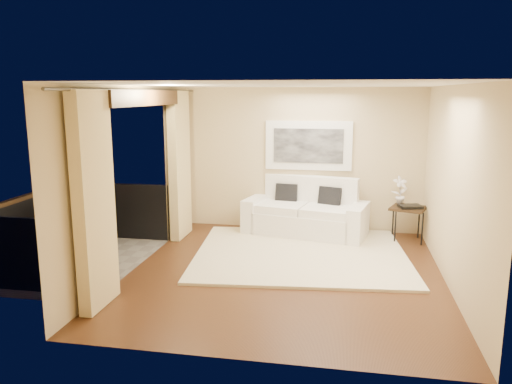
% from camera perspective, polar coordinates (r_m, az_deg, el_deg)
% --- Properties ---
extents(floor, '(5.00, 5.00, 0.00)m').
position_cam_1_polar(floor, '(7.42, 3.34, -9.20)').
color(floor, '#4C2B16').
rests_on(floor, ground).
extents(room_shell, '(5.00, 6.40, 5.00)m').
position_cam_1_polar(room_shell, '(7.51, -13.04, 10.43)').
color(room_shell, white).
rests_on(room_shell, ground).
extents(balcony, '(1.81, 2.60, 1.17)m').
position_cam_1_polar(balcony, '(8.40, -19.75, -6.12)').
color(balcony, '#605B56').
rests_on(balcony, ground).
extents(curtains, '(0.16, 4.80, 2.64)m').
position_cam_1_polar(curtains, '(7.61, -12.51, 1.49)').
color(curtains, '#DEC788').
rests_on(curtains, ground).
extents(artwork, '(1.62, 0.07, 0.92)m').
position_cam_1_polar(artwork, '(9.45, 6.01, 5.29)').
color(artwork, white).
rests_on(artwork, room_shell).
extents(rug, '(3.63, 3.24, 0.04)m').
position_cam_1_polar(rug, '(8.20, 5.13, -7.05)').
color(rug, beige).
rests_on(rug, floor).
extents(sofa, '(2.35, 1.38, 1.06)m').
position_cam_1_polar(sofa, '(9.30, 5.77, -2.60)').
color(sofa, white).
rests_on(sofa, floor).
extents(side_table, '(0.72, 0.72, 0.62)m').
position_cam_1_polar(side_table, '(9.20, 16.99, -2.01)').
color(side_table, black).
rests_on(side_table, floor).
extents(tray, '(0.44, 0.36, 0.05)m').
position_cam_1_polar(tray, '(9.13, 17.21, -1.58)').
color(tray, black).
rests_on(tray, side_table).
extents(orchid, '(0.33, 0.28, 0.52)m').
position_cam_1_polar(orchid, '(9.28, 16.15, 0.16)').
color(orchid, white).
rests_on(orchid, side_table).
extents(bistro_table, '(0.80, 0.80, 0.75)m').
position_cam_1_polar(bistro_table, '(8.63, -19.65, -2.32)').
color(bistro_table, black).
rests_on(bistro_table, balcony).
extents(balcony_chair_far, '(0.56, 0.56, 1.06)m').
position_cam_1_polar(balcony_chair_far, '(8.19, -19.07, -3.31)').
color(balcony_chair_far, black).
rests_on(balcony_chair_far, balcony).
extents(balcony_chair_near, '(0.51, 0.51, 0.94)m').
position_cam_1_polar(balcony_chair_near, '(8.35, -22.57, -3.82)').
color(balcony_chair_near, black).
rests_on(balcony_chair_near, balcony).
extents(ice_bucket, '(0.18, 0.18, 0.20)m').
position_cam_1_polar(ice_bucket, '(8.71, -20.10, -1.01)').
color(ice_bucket, silver).
rests_on(ice_bucket, bistro_table).
extents(candle, '(0.06, 0.06, 0.07)m').
position_cam_1_polar(candle, '(8.69, -19.25, -1.41)').
color(candle, red).
rests_on(candle, bistro_table).
extents(vase, '(0.04, 0.04, 0.18)m').
position_cam_1_polar(vase, '(8.45, -20.32, -1.45)').
color(vase, white).
rests_on(vase, bistro_table).
extents(glass_a, '(0.06, 0.06, 0.12)m').
position_cam_1_polar(glass_a, '(8.43, -19.04, -1.61)').
color(glass_a, white).
rests_on(glass_a, bistro_table).
extents(glass_b, '(0.06, 0.06, 0.12)m').
position_cam_1_polar(glass_b, '(8.55, -18.43, -1.39)').
color(glass_b, silver).
rests_on(glass_b, bistro_table).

